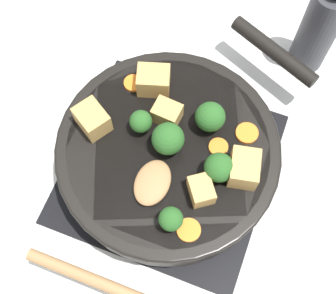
% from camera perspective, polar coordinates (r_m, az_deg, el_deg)
% --- Properties ---
extents(ground_plane, '(2.40, 2.40, 0.00)m').
position_cam_1_polar(ground_plane, '(0.74, 0.00, -2.59)').
color(ground_plane, silver).
extents(front_burner_grate, '(0.31, 0.31, 0.03)m').
position_cam_1_polar(front_burner_grate, '(0.73, 0.00, -2.27)').
color(front_burner_grate, black).
rests_on(front_burner_grate, ground_plane).
extents(skillet_pan, '(0.34, 0.42, 0.06)m').
position_cam_1_polar(skillet_pan, '(0.69, 0.11, -0.76)').
color(skillet_pan, black).
rests_on(skillet_pan, front_burner_grate).
extents(wooden_spoon, '(0.22, 0.19, 0.02)m').
position_cam_1_polar(wooden_spoon, '(0.62, -4.74, -11.00)').
color(wooden_spoon, '#A87A4C').
rests_on(wooden_spoon, skillet_pan).
extents(tofu_cube_center_large, '(0.05, 0.05, 0.04)m').
position_cam_1_polar(tofu_cube_center_large, '(0.64, 9.16, -2.91)').
color(tofu_cube_center_large, tan).
rests_on(tofu_cube_center_large, skillet_pan).
extents(tofu_cube_near_handle, '(0.05, 0.05, 0.03)m').
position_cam_1_polar(tofu_cube_near_handle, '(0.63, 4.07, -5.30)').
color(tofu_cube_near_handle, tan).
rests_on(tofu_cube_near_handle, skillet_pan).
extents(tofu_cube_east_chunk, '(0.06, 0.05, 0.04)m').
position_cam_1_polar(tofu_cube_east_chunk, '(0.69, -1.78, 8.11)').
color(tofu_cube_east_chunk, tan).
rests_on(tofu_cube_east_chunk, skillet_pan).
extents(tofu_cube_west_chunk, '(0.06, 0.06, 0.04)m').
position_cam_1_polar(tofu_cube_west_chunk, '(0.67, -9.22, 3.35)').
color(tofu_cube_west_chunk, tan).
rests_on(tofu_cube_west_chunk, skillet_pan).
extents(tofu_cube_back_piece, '(0.04, 0.03, 0.03)m').
position_cam_1_polar(tofu_cube_back_piece, '(0.67, -0.12, 4.15)').
color(tofu_cube_back_piece, tan).
rests_on(tofu_cube_back_piece, skillet_pan).
extents(broccoli_floret_near_spoon, '(0.04, 0.04, 0.05)m').
position_cam_1_polar(broccoli_floret_near_spoon, '(0.65, 5.16, 3.66)').
color(broccoli_floret_near_spoon, '#709956').
rests_on(broccoli_floret_near_spoon, skillet_pan).
extents(broccoli_floret_center_top, '(0.03, 0.03, 0.04)m').
position_cam_1_polar(broccoli_floret_center_top, '(0.61, 0.35, -8.79)').
color(broccoli_floret_center_top, '#709956').
rests_on(broccoli_floret_center_top, skillet_pan).
extents(broccoli_floret_east_rim, '(0.04, 0.04, 0.05)m').
position_cam_1_polar(broccoli_floret_east_rim, '(0.63, 6.23, -2.51)').
color(broccoli_floret_east_rim, '#709956').
rests_on(broccoli_floret_east_rim, skillet_pan).
extents(broccoli_floret_west_rim, '(0.05, 0.05, 0.05)m').
position_cam_1_polar(broccoli_floret_west_rim, '(0.64, -0.31, 1.23)').
color(broccoli_floret_west_rim, '#709956').
rests_on(broccoli_floret_west_rim, skillet_pan).
extents(broccoli_floret_north_edge, '(0.03, 0.03, 0.04)m').
position_cam_1_polar(broccoli_floret_north_edge, '(0.65, -3.33, 3.09)').
color(broccoli_floret_north_edge, '#709956').
rests_on(broccoli_floret_north_edge, skillet_pan).
extents(carrot_slice_orange_thin, '(0.03, 0.03, 0.01)m').
position_cam_1_polar(carrot_slice_orange_thin, '(0.66, 6.16, -0.02)').
color(carrot_slice_orange_thin, orange).
rests_on(carrot_slice_orange_thin, skillet_pan).
extents(carrot_slice_near_center, '(0.03, 0.03, 0.01)m').
position_cam_1_polar(carrot_slice_near_center, '(0.68, 9.60, 1.68)').
color(carrot_slice_near_center, orange).
rests_on(carrot_slice_near_center, skillet_pan).
extents(carrot_slice_edge_slice, '(0.03, 0.03, 0.01)m').
position_cam_1_polar(carrot_slice_edge_slice, '(0.71, -4.26, 7.77)').
color(carrot_slice_edge_slice, orange).
rests_on(carrot_slice_edge_slice, skillet_pan).
extents(carrot_slice_under_broccoli, '(0.03, 0.03, 0.01)m').
position_cam_1_polar(carrot_slice_under_broccoli, '(0.62, 2.54, -10.09)').
color(carrot_slice_under_broccoli, orange).
rests_on(carrot_slice_under_broccoli, skillet_pan).
extents(pepper_mill, '(0.06, 0.06, 0.20)m').
position_cam_1_polar(pepper_mill, '(0.80, 18.05, 13.84)').
color(pepper_mill, '#333338').
rests_on(pepper_mill, ground_plane).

